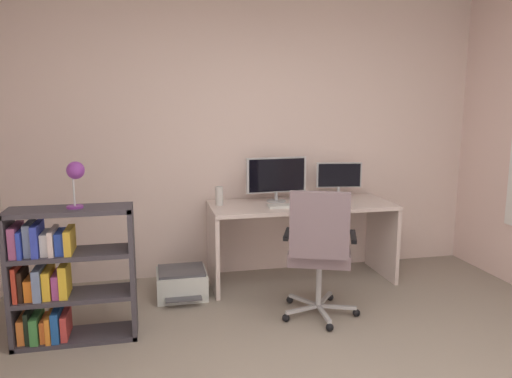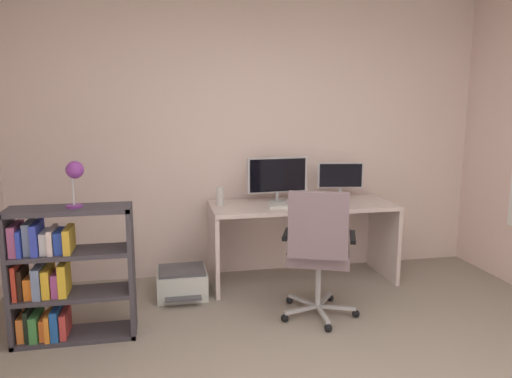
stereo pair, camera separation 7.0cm
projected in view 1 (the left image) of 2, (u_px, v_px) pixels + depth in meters
name	position (u px, v px, depth m)	size (l,w,h in m)	color
wall_back	(251.00, 136.00, 4.67)	(4.55, 0.10, 2.71)	silver
desk	(301.00, 223.00, 4.48)	(1.70, 0.67, 0.75)	beige
monitor_main	(276.00, 176.00, 4.49)	(0.58, 0.18, 0.42)	#B2B5B7
monitor_secondary	(339.00, 177.00, 4.62)	(0.44, 0.18, 0.36)	#B2B5B7
keyboard	(287.00, 206.00, 4.29)	(0.34, 0.13, 0.02)	silver
computer_mouse	(316.00, 204.00, 4.32)	(0.06, 0.10, 0.03)	black
desktop_speaker	(219.00, 196.00, 4.36)	(0.07, 0.07, 0.17)	silver
office_chair	(319.00, 247.00, 3.64)	(0.63, 0.64, 1.04)	#B7BABC
bookshelf	(59.00, 277.00, 3.34)	(0.84, 0.29, 0.95)	#39353D
desk_lamp	(75.00, 174.00, 3.24)	(0.13, 0.12, 0.32)	#7E3390
printer	(182.00, 283.00, 4.17)	(0.43, 0.46, 0.25)	silver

